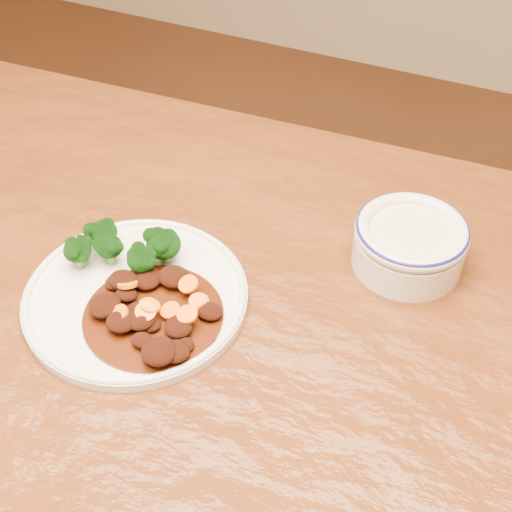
% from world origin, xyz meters
% --- Properties ---
extents(dining_table, '(1.54, 0.96, 0.75)m').
position_xyz_m(dining_table, '(-0.00, 0.00, 0.67)').
color(dining_table, '#5D2A10').
rests_on(dining_table, ground).
extents(dinner_plate, '(0.24, 0.24, 0.02)m').
position_xyz_m(dinner_plate, '(-0.09, 0.06, 0.76)').
color(dinner_plate, white).
rests_on(dinner_plate, dining_table).
extents(broccoli_florets, '(0.12, 0.08, 0.04)m').
position_xyz_m(broccoli_florets, '(-0.12, 0.10, 0.78)').
color(broccoli_florets, '#65964E').
rests_on(broccoli_florets, dinner_plate).
extents(mince_stew, '(0.15, 0.15, 0.03)m').
position_xyz_m(mince_stew, '(-0.06, 0.04, 0.77)').
color(mince_stew, '#3E1506').
rests_on(mince_stew, dinner_plate).
extents(dip_bowl, '(0.13, 0.13, 0.06)m').
position_xyz_m(dip_bowl, '(0.16, 0.24, 0.78)').
color(dip_bowl, silver).
rests_on(dip_bowl, dining_table).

